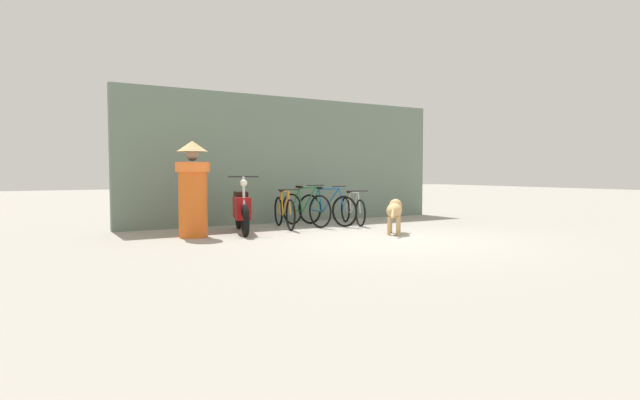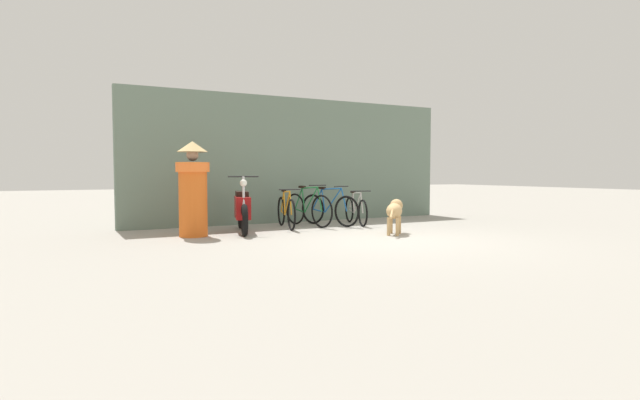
{
  "view_description": "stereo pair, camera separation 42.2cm",
  "coord_description": "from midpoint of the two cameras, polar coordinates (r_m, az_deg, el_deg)",
  "views": [
    {
      "loc": [
        -5.51,
        -7.01,
        1.19
      ],
      "look_at": [
        -0.58,
        1.35,
        0.65
      ],
      "focal_mm": 28.0,
      "sensor_mm": 36.0,
      "label": 1
    },
    {
      "loc": [
        -5.14,
        -7.22,
        1.19
      ],
      "look_at": [
        -0.58,
        1.35,
        0.65
      ],
      "focal_mm": 28.0,
      "sensor_mm": 36.0,
      "label": 2
    }
  ],
  "objects": [
    {
      "name": "shop_wall_back",
      "position": [
        12.03,
        -4.26,
        4.56
      ],
      "size": [
        8.15,
        0.2,
        2.96
      ],
      "color": "slate",
      "rests_on": "ground"
    },
    {
      "name": "person_in_robes",
      "position": [
        9.46,
        -15.58,
        1.31
      ],
      "size": [
        0.85,
        0.85,
        1.76
      ],
      "rotation": [
        0.0,
        0.0,
        3.74
      ],
      "color": "orange",
      "rests_on": "ground"
    },
    {
      "name": "bicycle_0",
      "position": [
        10.63,
        -5.24,
        -1.36
      ],
      "size": [
        0.48,
        1.61,
        0.85
      ],
      "rotation": [
        0.0,
        0.0,
        -1.77
      ],
      "color": "black",
      "rests_on": "ground"
    },
    {
      "name": "stray_dog",
      "position": [
        9.72,
        7.29,
        -1.2
      ],
      "size": [
        0.78,
        0.81,
        0.66
      ],
      "rotation": [
        0.0,
        0.0,
        0.81
      ],
      "color": "tan",
      "rests_on": "ground"
    },
    {
      "name": "bicycle_2",
      "position": [
        11.14,
        -0.34,
        -1.06
      ],
      "size": [
        0.64,
        1.61,
        0.89
      ],
      "rotation": [
        0.0,
        0.0,
        -1.23
      ],
      "color": "black",
      "rests_on": "ground"
    },
    {
      "name": "ground_plane",
      "position": [
        8.97,
        6.25,
        -4.46
      ],
      "size": [
        60.0,
        60.0,
        0.0
      ],
      "primitive_type": "plane",
      "color": "#9E998E"
    },
    {
      "name": "bicycle_1",
      "position": [
        11.01,
        -2.77,
        -1.04
      ],
      "size": [
        0.48,
        1.65,
        0.92
      ],
      "rotation": [
        0.0,
        0.0,
        -1.37
      ],
      "color": "black",
      "rests_on": "ground"
    },
    {
      "name": "motorcycle",
      "position": [
        9.95,
        -10.14,
        -1.14
      ],
      "size": [
        0.69,
        1.84,
        1.12
      ],
      "rotation": [
        0.0,
        0.0,
        -1.85
      ],
      "color": "black",
      "rests_on": "ground"
    },
    {
      "name": "bicycle_3",
      "position": [
        11.41,
        2.69,
        -1.15
      ],
      "size": [
        0.54,
        1.58,
        0.79
      ],
      "rotation": [
        0.0,
        0.0,
        -1.83
      ],
      "color": "black",
      "rests_on": "ground"
    }
  ]
}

